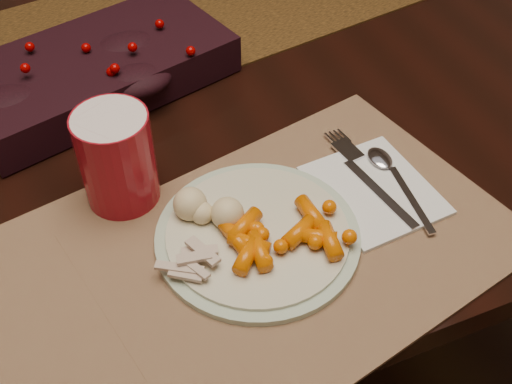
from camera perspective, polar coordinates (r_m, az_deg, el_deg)
name	(u,v)px	position (r m, az deg, el deg)	size (l,w,h in m)	color
floor	(211,348)	(1.56, -4.02, -13.67)	(5.00, 5.00, 0.00)	black
dining_table	(201,247)	(1.25, -4.89, -4.92)	(1.80, 1.00, 0.75)	black
table_runner	(124,35)	(1.13, -11.69, 13.54)	(1.78, 0.37, 0.00)	#452611
centerpiece	(94,64)	(0.99, -14.17, 10.95)	(0.39, 0.20, 0.08)	black
placemat_main	(303,240)	(0.77, 4.16, -4.29)	(0.48, 0.35, 0.00)	#876247
placemat_second	(19,332)	(0.73, -20.32, -11.57)	(0.43, 0.31, 0.00)	brown
dinner_plate	(258,235)	(0.76, 0.15, -3.86)	(0.24, 0.24, 0.01)	beige
baby_carrots	(282,240)	(0.73, 2.36, -4.27)	(0.12, 0.10, 0.02)	#D25800
mashed_potatoes	(210,204)	(0.75, -4.12, -1.03)	(0.08, 0.07, 0.04)	beige
turkey_shreds	(191,261)	(0.72, -5.76, -6.08)	(0.07, 0.06, 0.02)	#BDA9A0
napkin	(374,190)	(0.83, 10.42, 0.17)	(0.14, 0.16, 0.01)	white
fork	(371,182)	(0.83, 10.22, 0.91)	(0.03, 0.17, 0.00)	#ADAEBF
spoon	(401,186)	(0.83, 12.76, 0.52)	(0.03, 0.15, 0.00)	#B9B9B9
red_cup	(117,158)	(0.78, -12.26, 2.94)	(0.09, 0.09, 0.12)	maroon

